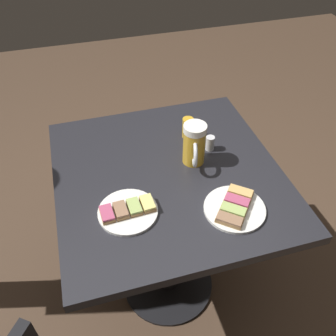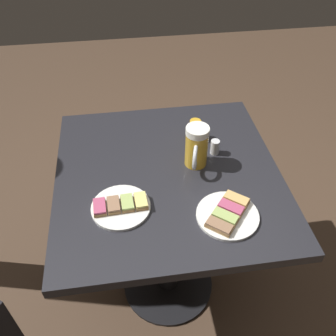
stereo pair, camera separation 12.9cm
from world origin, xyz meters
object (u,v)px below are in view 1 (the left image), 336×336
(plate_near, at_px, (235,208))
(beer_mug, at_px, (194,145))
(salt_shaker, at_px, (210,143))
(plate_far, at_px, (128,211))
(beer_glass_small, at_px, (188,128))

(plate_near, distance_m, beer_mug, 0.27)
(beer_mug, bearing_deg, salt_shaker, -148.77)
(salt_shaker, bearing_deg, plate_far, 31.77)
(plate_far, xyz_separation_m, beer_glass_small, (-0.31, -0.33, 0.03))
(salt_shaker, bearing_deg, plate_near, 84.08)
(beer_mug, relative_size, salt_shaker, 2.76)
(plate_near, distance_m, beer_glass_small, 0.41)
(plate_far, distance_m, salt_shaker, 0.43)
(plate_far, bearing_deg, salt_shaker, -148.23)
(plate_far, bearing_deg, beer_glass_small, -133.52)
(plate_far, bearing_deg, beer_mug, -148.07)
(plate_far, distance_m, beer_glass_small, 0.45)
(beer_glass_small, bearing_deg, salt_shaker, 119.88)
(plate_near, height_order, plate_far, same)
(beer_mug, bearing_deg, plate_far, 31.93)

